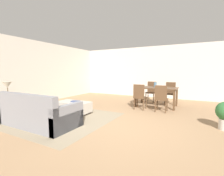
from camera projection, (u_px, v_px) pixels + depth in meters
ground_plane at (119, 126)px, 4.06m from camera, size 10.80×10.80×0.00m
wall_back at (160, 72)px, 8.31m from camera, size 9.00×0.12×2.70m
wall_left at (25, 72)px, 6.47m from camera, size 0.12×11.00×2.70m
area_rug at (59, 118)px, 4.70m from camera, size 3.00×2.80×0.01m
couch at (38, 114)px, 4.07m from camera, size 2.07×0.97×0.86m
ottoman_table at (74, 107)px, 5.22m from camera, size 1.10×0.59×0.39m
side_table at (9, 103)px, 4.70m from camera, size 0.40×0.40×0.56m
table_lamp at (7, 85)px, 4.65m from camera, size 0.26×0.26×0.53m
dining_table at (156, 90)px, 6.25m from camera, size 1.55×0.94×0.76m
dining_chair_near_left at (140, 95)px, 5.72m from camera, size 0.41×0.41×0.92m
dining_chair_near_right at (161, 97)px, 5.36m from camera, size 0.41×0.41×0.92m
dining_chair_far_left at (151, 90)px, 7.22m from camera, size 0.41×0.41×0.92m
dining_chair_far_right at (170, 92)px, 6.80m from camera, size 0.40×0.40×0.92m
vase_centerpiece at (155, 85)px, 6.29m from camera, size 0.11×0.11×0.20m
book_on_ottoman at (75, 101)px, 5.18m from camera, size 0.30×0.26×0.03m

